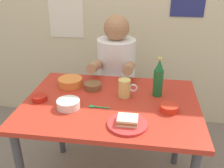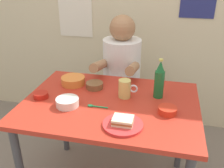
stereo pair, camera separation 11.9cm
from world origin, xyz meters
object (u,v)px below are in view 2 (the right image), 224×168
at_px(beer_mug, 125,89).
at_px(sauce_bowl_chili, 167,110).
at_px(person_seated, 122,63).
at_px(stool, 121,105).
at_px(sandwich, 123,121).
at_px(plate_orange, 123,125).
at_px(beer_bottle, 159,80).
at_px(dining_table, 110,114).

bearing_deg(beer_mug, sauce_bowl_chili, -27.59).
height_order(person_seated, beer_mug, person_seated).
xyz_separation_m(stool, sandwich, (0.17, -0.87, 0.42)).
bearing_deg(stool, beer_mug, -77.03).
relative_size(plate_orange, beer_bottle, 0.84).
xyz_separation_m(dining_table, plate_orange, (0.13, -0.24, 0.10)).
distance_m(beer_bottle, sauce_bowl_chili, 0.23).
height_order(sandwich, sauce_bowl_chili, sandwich).
xyz_separation_m(person_seated, sauce_bowl_chili, (0.40, -0.68, -0.00)).
height_order(person_seated, plate_orange, person_seated).
bearing_deg(beer_mug, plate_orange, -81.62).
distance_m(person_seated, beer_mug, 0.55).
height_order(stool, plate_orange, plate_orange).
distance_m(dining_table, beer_mug, 0.19).
bearing_deg(stool, person_seated, -90.00).
bearing_deg(sandwich, stool, 101.28).
xyz_separation_m(person_seated, beer_mug, (0.13, -0.54, 0.03)).
xyz_separation_m(plate_orange, sauce_bowl_chili, (0.23, 0.18, 0.02)).
height_order(stool, beer_bottle, beer_bottle).
distance_m(person_seated, sauce_bowl_chili, 0.79).
bearing_deg(beer_mug, person_seated, 103.23).
relative_size(plate_orange, sauce_bowl_chili, 2.00).
xyz_separation_m(dining_table, stool, (-0.05, 0.63, -0.30)).
bearing_deg(person_seated, dining_table, -85.63).
bearing_deg(sauce_bowl_chili, beer_bottle, 108.60).
relative_size(beer_mug, sauce_bowl_chili, 1.15).
height_order(stool, sandwich, sandwich).
distance_m(plate_orange, sauce_bowl_chili, 0.29).
height_order(beer_mug, sauce_bowl_chili, beer_mug).
bearing_deg(sauce_bowl_chili, sandwich, -141.77).
height_order(dining_table, stool, dining_table).
relative_size(dining_table, plate_orange, 5.00).
relative_size(stool, beer_mug, 3.57).
distance_m(dining_table, plate_orange, 0.29).
bearing_deg(dining_table, sauce_bowl_chili, -9.93).
relative_size(stool, sauce_bowl_chili, 4.09).
bearing_deg(plate_orange, sandwich, 135.00).
distance_m(person_seated, beer_bottle, 0.60).
bearing_deg(beer_bottle, plate_orange, -113.60).
xyz_separation_m(plate_orange, sandwich, (-0.00, 0.00, 0.02)).
bearing_deg(person_seated, beer_bottle, -55.25).
bearing_deg(sauce_bowl_chili, person_seated, 120.62).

